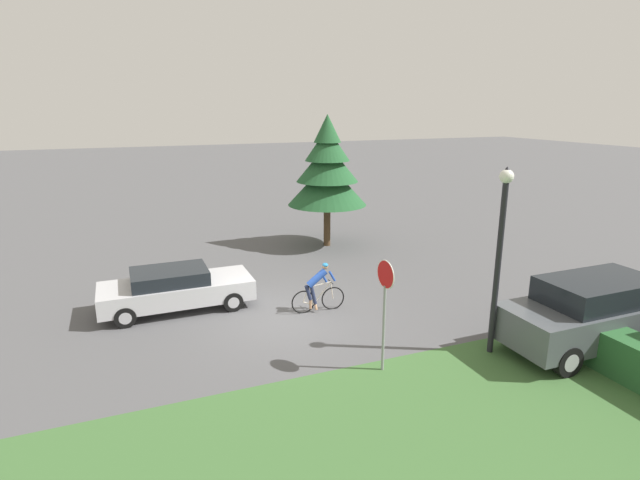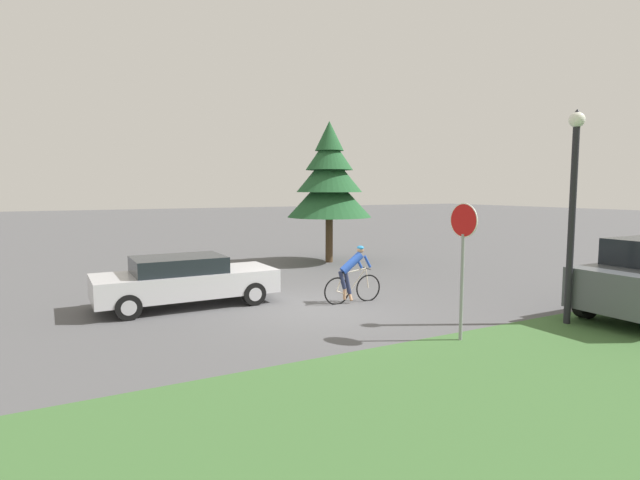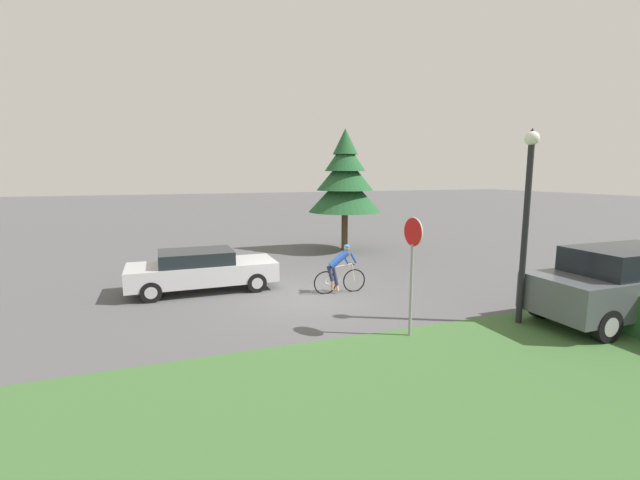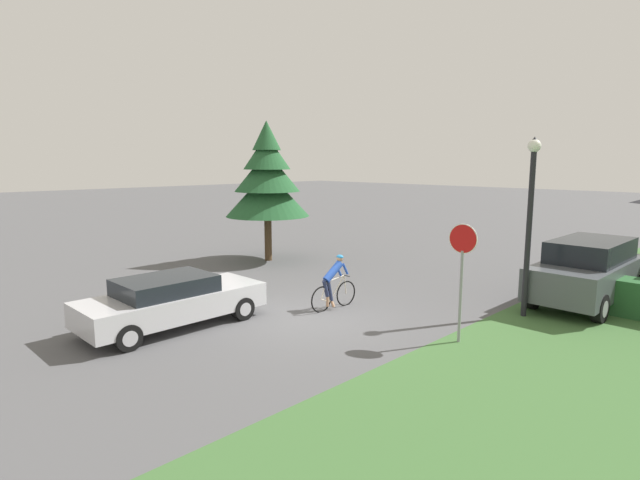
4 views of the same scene
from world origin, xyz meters
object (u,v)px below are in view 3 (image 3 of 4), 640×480
object	(u,v)px
street_lamp	(527,206)
parked_suv_right	(623,283)
stop_sign	(412,253)
cyclist	(340,270)
conifer_tall_near	(345,180)
sedan_left_lane	(202,270)

from	to	relation	value
street_lamp	parked_suv_right	bearing A→B (deg)	73.69
stop_sign	street_lamp	bearing A→B (deg)	-98.48
parked_suv_right	cyclist	bearing A→B (deg)	139.64
cyclist	conifer_tall_near	bearing A→B (deg)	68.17
street_lamp	sedan_left_lane	bearing A→B (deg)	-129.40
sedan_left_lane	street_lamp	size ratio (longest dim) A/B	0.96
cyclist	stop_sign	size ratio (longest dim) A/B	0.62
parked_suv_right	conifer_tall_near	bearing A→B (deg)	102.36
parked_suv_right	conifer_tall_near	size ratio (longest dim) A/B	0.83
stop_sign	conifer_tall_near	size ratio (longest dim) A/B	0.48
cyclist	conifer_tall_near	xyz separation A→B (m)	(-6.90, 3.18, 2.69)
stop_sign	conifer_tall_near	distance (m)	11.34
cyclist	street_lamp	distance (m)	5.69
sedan_left_lane	stop_sign	size ratio (longest dim) A/B	1.66
street_lamp	conifer_tall_near	world-z (taller)	conifer_tall_near
stop_sign	street_lamp	xyz separation A→B (m)	(0.22, 3.05, 1.03)
cyclist	parked_suv_right	xyz separation A→B (m)	(4.90, 5.76, 0.25)
street_lamp	conifer_tall_near	xyz separation A→B (m)	(-11.04, -0.01, 0.44)
stop_sign	conifer_tall_near	xyz separation A→B (m)	(-10.82, 3.05, 1.47)
sedan_left_lane	parked_suv_right	distance (m)	11.90
conifer_tall_near	street_lamp	bearing A→B (deg)	0.03
parked_suv_right	conifer_tall_near	world-z (taller)	conifer_tall_near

